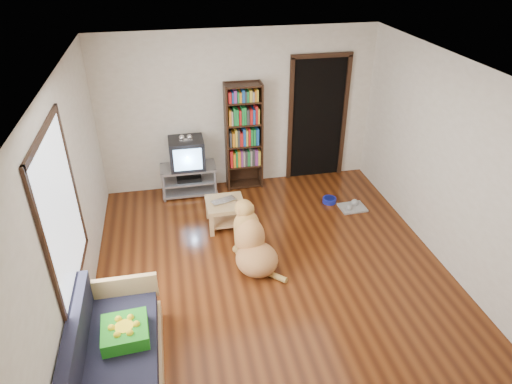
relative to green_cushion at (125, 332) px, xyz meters
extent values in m
plane|color=#602C10|center=(1.75, 1.16, -0.49)|extent=(5.00, 5.00, 0.00)
plane|color=white|center=(1.75, 1.16, 2.11)|extent=(5.00, 5.00, 0.00)
plane|color=silver|center=(1.75, 3.66, 0.81)|extent=(4.50, 0.00, 4.50)
plane|color=silver|center=(1.75, -1.34, 0.81)|extent=(4.50, 0.00, 4.50)
plane|color=silver|center=(-0.50, 1.16, 0.81)|extent=(0.00, 5.00, 5.00)
plane|color=silver|center=(4.00, 1.16, 0.81)|extent=(0.00, 5.00, 5.00)
cube|color=green|center=(0.00, 0.00, 0.00)|extent=(0.47, 0.47, 0.15)
imported|color=silver|center=(1.31, 2.32, -0.08)|extent=(0.42, 0.34, 0.03)
cylinder|color=#161F9B|center=(3.05, 2.66, -0.45)|extent=(0.22, 0.22, 0.08)
cube|color=gray|center=(3.35, 2.41, -0.48)|extent=(0.41, 0.34, 0.03)
cube|color=white|center=(-0.48, 0.66, 1.01)|extent=(0.02, 1.30, 1.60)
cube|color=black|center=(-0.48, 0.66, 1.83)|extent=(0.03, 1.42, 0.06)
cube|color=black|center=(-0.48, 0.66, 0.19)|extent=(0.03, 1.42, 0.06)
cube|color=black|center=(-0.48, -0.04, 1.01)|extent=(0.03, 0.06, 1.70)
cube|color=black|center=(-0.48, 1.36, 1.01)|extent=(0.03, 0.06, 1.70)
cube|color=black|center=(3.10, 3.65, 0.56)|extent=(0.90, 0.02, 2.10)
cube|color=black|center=(2.62, 3.63, 0.56)|extent=(0.07, 0.05, 2.14)
cube|color=black|center=(3.58, 3.63, 0.56)|extent=(0.07, 0.05, 2.14)
cube|color=black|center=(3.10, 3.63, 1.64)|extent=(1.03, 0.05, 0.07)
cube|color=#99999E|center=(0.85, 3.41, -0.01)|extent=(0.90, 0.45, 0.04)
cube|color=#99999E|center=(0.85, 3.41, -0.24)|extent=(0.86, 0.42, 0.03)
cube|color=#99999E|center=(0.85, 3.41, -0.43)|extent=(0.90, 0.45, 0.04)
cylinder|color=#99999E|center=(0.43, 3.21, -0.24)|extent=(0.04, 0.04, 0.50)
cylinder|color=#99999E|center=(1.27, 3.21, -0.24)|extent=(0.04, 0.04, 0.50)
cylinder|color=#99999E|center=(0.43, 3.61, -0.24)|extent=(0.04, 0.04, 0.50)
cylinder|color=#99999E|center=(1.27, 3.61, -0.24)|extent=(0.04, 0.04, 0.50)
cube|color=black|center=(0.85, 3.41, -0.19)|extent=(0.40, 0.30, 0.07)
cube|color=black|center=(0.85, 3.41, 0.25)|extent=(0.55, 0.48, 0.48)
cube|color=black|center=(0.85, 3.61, 0.25)|extent=(0.40, 0.14, 0.36)
cube|color=#8CBFF2|center=(0.85, 3.17, 0.25)|extent=(0.44, 0.02, 0.36)
cube|color=silver|center=(0.85, 3.36, 0.50)|extent=(0.20, 0.07, 0.02)
sphere|color=silver|center=(0.79, 3.36, 0.54)|extent=(0.09, 0.09, 0.09)
sphere|color=silver|center=(0.91, 3.36, 0.54)|extent=(0.09, 0.09, 0.09)
cube|color=black|center=(1.52, 3.50, 0.41)|extent=(0.03, 0.30, 1.80)
cube|color=black|center=(2.08, 3.50, 0.41)|extent=(0.03, 0.30, 1.80)
cube|color=black|center=(1.80, 3.64, 0.41)|extent=(0.60, 0.02, 1.80)
cube|color=black|center=(1.80, 3.50, -0.46)|extent=(0.56, 0.28, 0.02)
cube|color=black|center=(1.80, 3.50, -0.09)|extent=(0.56, 0.28, 0.03)
cube|color=black|center=(1.80, 3.50, 0.28)|extent=(0.56, 0.28, 0.02)
cube|color=black|center=(1.80, 3.50, 0.65)|extent=(0.56, 0.28, 0.02)
cube|color=black|center=(1.80, 3.50, 1.02)|extent=(0.56, 0.28, 0.02)
cube|color=black|center=(1.80, 3.50, 1.28)|extent=(0.56, 0.28, 0.02)
cube|color=tan|center=(-0.08, -0.24, -0.38)|extent=(0.80, 1.80, 0.22)
cube|color=#1E1E2D|center=(-0.08, -0.24, -0.16)|extent=(0.74, 1.74, 0.18)
cube|color=#1E1E2D|center=(-0.42, -0.24, 0.11)|extent=(0.12, 1.74, 0.40)
cube|color=tan|center=(-0.08, 0.62, 0.01)|extent=(0.80, 0.06, 0.30)
cube|color=tan|center=(1.31, 2.35, -0.12)|extent=(0.55, 0.55, 0.06)
cube|color=tan|center=(1.31, 2.35, -0.39)|extent=(0.45, 0.45, 0.03)
cube|color=tan|center=(1.07, 2.11, -0.32)|extent=(0.06, 0.06, 0.34)
cube|color=tan|center=(1.54, 2.11, -0.32)|extent=(0.06, 0.06, 0.34)
cube|color=tan|center=(1.07, 2.58, -0.32)|extent=(0.06, 0.06, 0.34)
cube|color=tan|center=(1.54, 2.58, -0.32)|extent=(0.06, 0.06, 0.34)
ellipsoid|color=#BF8249|center=(1.56, 1.24, -0.33)|extent=(0.67, 0.70, 0.40)
ellipsoid|color=tan|center=(1.50, 1.45, -0.11)|extent=(0.48, 0.51, 0.53)
ellipsoid|color=tan|center=(1.48, 1.55, 0.02)|extent=(0.41, 0.38, 0.38)
ellipsoid|color=tan|center=(1.46, 1.62, 0.23)|extent=(0.30, 0.32, 0.23)
ellipsoid|color=#C9804D|center=(1.43, 1.74, 0.20)|extent=(0.15, 0.23, 0.10)
sphere|color=black|center=(1.41, 1.84, 0.20)|extent=(0.05, 0.05, 0.05)
ellipsoid|color=tan|center=(1.39, 1.55, 0.22)|extent=(0.08, 0.09, 0.16)
ellipsoid|color=#DAA454|center=(1.56, 1.60, 0.22)|extent=(0.08, 0.09, 0.16)
cylinder|color=tan|center=(1.37, 1.64, -0.28)|extent=(0.11, 0.15, 0.44)
cylinder|color=tan|center=(1.54, 1.68, -0.28)|extent=(0.11, 0.15, 0.44)
sphere|color=tan|center=(1.36, 1.69, -0.47)|extent=(0.11, 0.11, 0.11)
sphere|color=tan|center=(1.52, 1.73, -0.47)|extent=(0.11, 0.11, 0.11)
cylinder|color=#B89647|center=(1.74, 1.04, -0.46)|extent=(0.32, 0.33, 0.09)
camera|label=1|loc=(0.62, -3.32, 3.38)|focal=32.00mm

